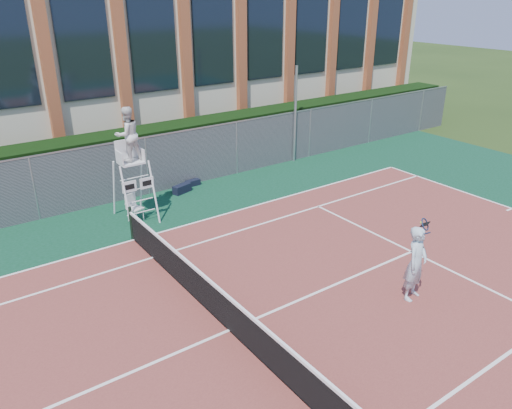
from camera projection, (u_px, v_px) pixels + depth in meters
ground at (229, 331)px, 11.37m from camera, size 120.00×120.00×0.00m
apron at (207, 310)px, 12.12m from camera, size 36.00×20.00×0.01m
tennis_court at (229, 330)px, 11.36m from camera, size 23.77×10.97×0.02m
tennis_net at (229, 312)px, 11.16m from camera, size 0.10×11.30×1.10m
fence at (94, 177)px, 17.53m from camera, size 40.00×0.06×2.20m
hedge at (83, 168)px, 18.42m from camera, size 40.00×1.40×2.20m
building at (20, 60)px, 23.17m from camera, size 45.00×10.60×8.22m
steel_pole at (295, 115)px, 21.84m from camera, size 0.12×0.12×4.23m
umpire_chair at (128, 138)px, 15.92m from camera, size 1.08×1.66×3.86m
plastic_chair at (133, 205)px, 16.62m from camera, size 0.55×0.55×0.93m
sports_bag_near at (182, 189)px, 19.06m from camera, size 0.80×0.50×0.32m
sports_bag_far at (193, 183)px, 19.76m from camera, size 0.59×0.28×0.23m
tennis_player at (416, 263)px, 12.20m from camera, size 1.11×0.79×1.95m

